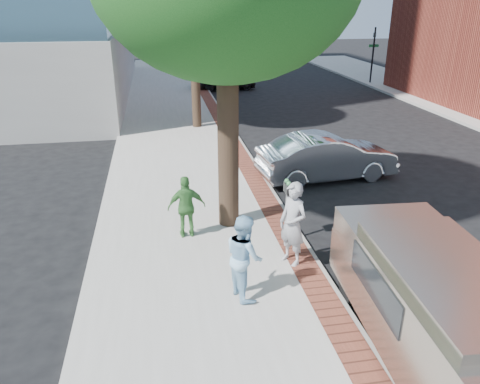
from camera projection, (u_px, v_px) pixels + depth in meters
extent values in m
plane|color=black|center=(268.00, 263.00, 10.64)|extent=(120.00, 120.00, 0.00)
cube|color=#9E9991|center=(181.00, 156.00, 17.64)|extent=(5.00, 60.00, 0.15)
cube|color=brown|center=(238.00, 150.00, 17.97)|extent=(0.60, 60.00, 0.01)
cube|color=gray|center=(247.00, 152.00, 18.05)|extent=(0.10, 60.00, 0.15)
cylinder|color=black|center=(204.00, 60.00, 30.06)|extent=(0.12, 0.12, 3.80)
imported|color=black|center=(203.00, 42.00, 29.64)|extent=(0.18, 0.15, 0.90)
cube|color=#1E7238|center=(203.00, 49.00, 29.79)|extent=(0.70, 0.03, 0.18)
cylinder|color=black|center=(373.00, 56.00, 31.94)|extent=(0.12, 0.12, 3.80)
imported|color=black|center=(374.00, 40.00, 31.52)|extent=(0.18, 0.15, 0.90)
cube|color=#1E7238|center=(374.00, 46.00, 31.67)|extent=(0.70, 0.03, 0.18)
cylinder|color=black|center=(228.00, 141.00, 11.37)|extent=(0.52, 0.52, 4.40)
cylinder|color=black|center=(196.00, 84.00, 20.67)|extent=(0.40, 0.40, 3.85)
ellipsoid|color=#144816|center=(193.00, 5.00, 19.43)|extent=(4.80, 4.80, 3.94)
cylinder|color=gray|center=(286.00, 215.00, 11.30)|extent=(0.07, 0.07, 1.15)
cube|color=#2D3030|center=(289.00, 190.00, 10.95)|extent=(0.12, 0.14, 0.24)
cube|color=#2D3030|center=(287.00, 187.00, 11.11)|extent=(0.12, 0.14, 0.24)
sphere|color=#3F8C4C|center=(289.00, 184.00, 10.89)|extent=(0.11, 0.11, 0.11)
sphere|color=#3F8C4C|center=(287.00, 181.00, 11.05)|extent=(0.11, 0.11, 0.11)
imported|color=#9A9A9F|center=(293.00, 224.00, 10.01)|extent=(0.73, 0.82, 1.88)
imported|color=#97CBEA|center=(244.00, 256.00, 8.93)|extent=(0.82, 0.96, 1.71)
imported|color=#407F3A|center=(187.00, 207.00, 11.23)|extent=(0.92, 0.41, 1.55)
imported|color=#B8BABF|center=(327.00, 157.00, 15.32)|extent=(4.71, 2.09, 1.50)
imported|color=black|center=(224.00, 79.00, 30.54)|extent=(4.28, 1.99, 1.42)
cube|color=gray|center=(435.00, 304.00, 7.52)|extent=(2.25, 4.99, 1.37)
cube|color=gray|center=(382.00, 253.00, 9.58)|extent=(1.93, 1.04, 0.81)
cube|color=gray|center=(453.00, 274.00, 6.94)|extent=(1.95, 3.56, 0.16)
cylinder|color=black|center=(349.00, 288.00, 9.14)|extent=(0.27, 0.66, 0.65)
cylinder|color=black|center=(430.00, 283.00, 9.31)|extent=(0.27, 0.66, 0.65)
cube|color=black|center=(374.00, 285.00, 7.49)|extent=(0.16, 2.03, 0.56)
cube|color=black|center=(375.00, 228.00, 9.87)|extent=(1.62, 0.13, 0.41)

